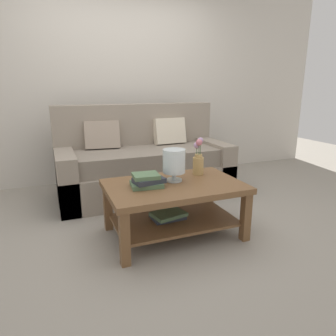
{
  "coord_description": "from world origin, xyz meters",
  "views": [
    {
      "loc": [
        -0.96,
        -2.59,
        1.28
      ],
      "look_at": [
        0.0,
        -0.17,
        0.57
      ],
      "focal_mm": 32.58,
      "sensor_mm": 36.0,
      "label": 1
    }
  ],
  "objects_px": {
    "flower_pitcher": "(198,160)",
    "glass_hurricane_vase": "(174,162)",
    "book_stack_main": "(147,181)",
    "couch": "(143,164)",
    "coffee_table": "(174,198)"
  },
  "relations": [
    {
      "from": "book_stack_main",
      "to": "flower_pitcher",
      "type": "xyz_separation_m",
      "value": [
        0.55,
        0.17,
        0.09
      ]
    },
    {
      "from": "book_stack_main",
      "to": "flower_pitcher",
      "type": "bearing_deg",
      "value": 16.92
    },
    {
      "from": "glass_hurricane_vase",
      "to": "couch",
      "type": "bearing_deg",
      "value": 87.25
    },
    {
      "from": "flower_pitcher",
      "to": "glass_hurricane_vase",
      "type": "bearing_deg",
      "value": -160.17
    },
    {
      "from": "couch",
      "to": "glass_hurricane_vase",
      "type": "bearing_deg",
      "value": -92.75
    },
    {
      "from": "book_stack_main",
      "to": "flower_pitcher",
      "type": "height_order",
      "value": "flower_pitcher"
    },
    {
      "from": "coffee_table",
      "to": "book_stack_main",
      "type": "xyz_separation_m",
      "value": [
        -0.24,
        0.01,
        0.18
      ]
    },
    {
      "from": "book_stack_main",
      "to": "glass_hurricane_vase",
      "type": "relative_size",
      "value": 1.02
    },
    {
      "from": "couch",
      "to": "coffee_table",
      "type": "distance_m",
      "value": 1.17
    },
    {
      "from": "couch",
      "to": "coffee_table",
      "type": "xyz_separation_m",
      "value": [
        -0.08,
        -1.17,
        -0.03
      ]
    },
    {
      "from": "glass_hurricane_vase",
      "to": "flower_pitcher",
      "type": "height_order",
      "value": "flower_pitcher"
    },
    {
      "from": "book_stack_main",
      "to": "coffee_table",
      "type": "bearing_deg",
      "value": -2.43
    },
    {
      "from": "book_stack_main",
      "to": "glass_hurricane_vase",
      "type": "bearing_deg",
      "value": 13.65
    },
    {
      "from": "couch",
      "to": "glass_hurricane_vase",
      "type": "height_order",
      "value": "couch"
    },
    {
      "from": "couch",
      "to": "coffee_table",
      "type": "relative_size",
      "value": 1.74
    }
  ]
}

